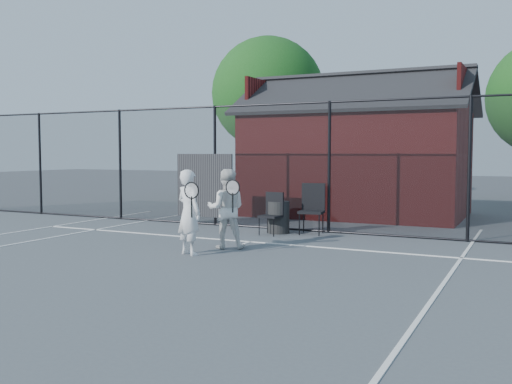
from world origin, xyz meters
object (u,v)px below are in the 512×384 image
at_px(chair_right, 311,210).
at_px(waste_bin, 279,217).
at_px(clubhouse, 357,160).
at_px(player_front, 189,212).
at_px(chair_left, 271,214).
at_px(player_back, 226,209).

height_order(chair_right, waste_bin, chair_right).
relative_size(clubhouse, waste_bin, 8.93).
xyz_separation_m(player_front, chair_left, (0.29, 2.88, -0.31)).
distance_m(player_back, waste_bin, 2.34).
xyz_separation_m(player_front, waste_bin, (0.33, 3.22, -0.41)).
xyz_separation_m(clubhouse, waste_bin, (-0.51, -4.57, -1.24)).
bearing_deg(chair_left, waste_bin, 87.29).
bearing_deg(clubhouse, waste_bin, -96.32).
distance_m(player_front, waste_bin, 3.26).
xyz_separation_m(chair_left, chair_right, (0.78, 0.50, 0.09)).
distance_m(clubhouse, chair_left, 5.06).
bearing_deg(clubhouse, chair_right, -87.05).
relative_size(player_back, chair_left, 1.65).
bearing_deg(waste_bin, player_back, -91.86).
xyz_separation_m(player_back, chair_left, (0.03, 1.97, -0.30)).
height_order(player_front, waste_bin, player_front).
height_order(player_back, waste_bin, player_back).
bearing_deg(chair_right, player_front, -116.26).
relative_size(player_front, chair_left, 1.66).
xyz_separation_m(player_front, player_back, (0.26, 0.92, -0.01)).
relative_size(clubhouse, chair_left, 7.04).
bearing_deg(player_front, chair_right, 72.55).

